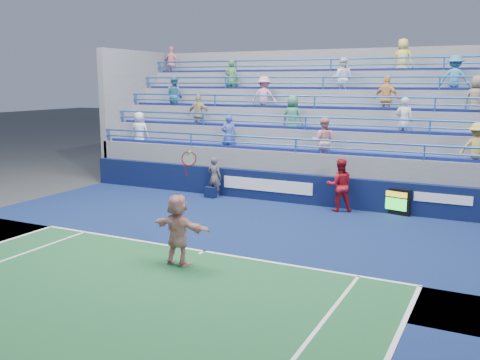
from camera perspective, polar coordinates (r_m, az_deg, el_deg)
The scene contains 8 objects.
ground at distance 14.20m, azimuth -3.86°, elevation -7.67°, with size 120.00×120.00×0.00m, color #333538.
sponsor_wall at distance 19.76m, azimuth 5.70°, elevation -0.88°, with size 18.00×0.32×1.10m.
bleacher_stand at distance 23.12m, azimuth 9.08°, elevation 3.20°, with size 18.00×5.60×6.13m.
serve_speed_board at distance 18.73m, azimuth 15.88°, elevation -2.17°, with size 1.29×0.42×0.89m.
judge_chair at distance 20.65m, azimuth -3.01°, elevation -1.20°, with size 0.47×0.48×0.77m.
tennis_player at distance 13.04m, azimuth -6.64°, elevation -5.29°, with size 1.68×0.69×2.84m.
line_judge at distance 20.61m, azimuth -2.74°, elevation 0.30°, with size 0.57×0.38×1.57m, color #151A3B.
ball_girl at distance 18.62m, azimuth 10.58°, elevation -0.55°, with size 0.89×0.69×1.84m, color #A8131E.
Camera 1 is at (6.87, -11.62, 4.40)m, focal length 40.00 mm.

